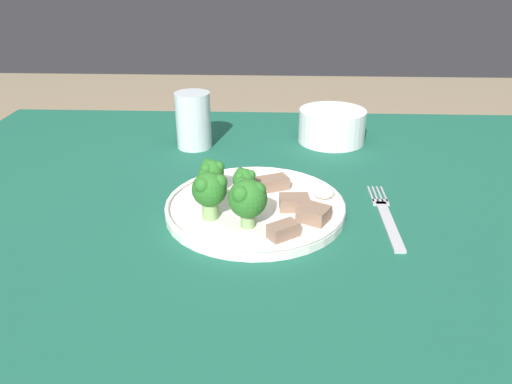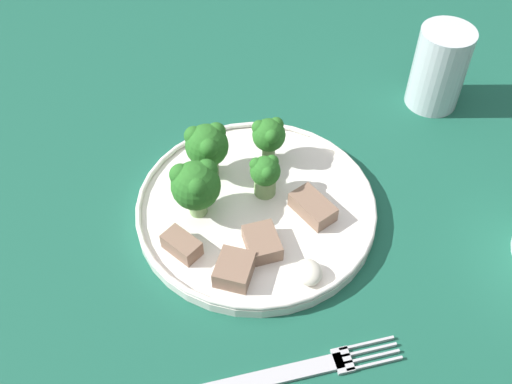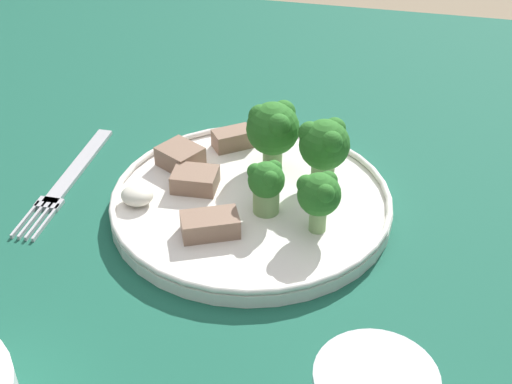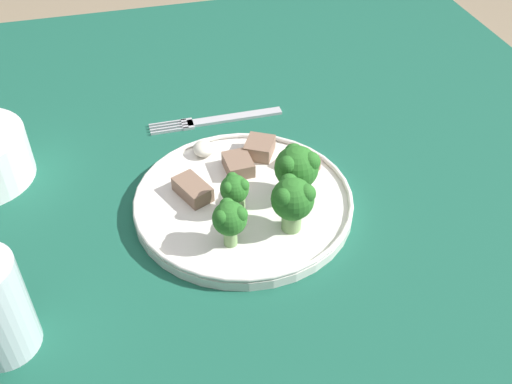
# 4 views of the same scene
# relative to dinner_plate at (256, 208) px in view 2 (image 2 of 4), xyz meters

# --- Properties ---
(table) EXTENTS (1.18, 1.03, 0.71)m
(table) POSITION_rel_dinner_plate_xyz_m (0.01, -0.02, -0.10)
(table) COLOR #195642
(table) RESTS_ON ground_plane
(dinner_plate) EXTENTS (0.26, 0.26, 0.02)m
(dinner_plate) POSITION_rel_dinner_plate_xyz_m (0.00, 0.00, 0.00)
(dinner_plate) COLOR white
(dinner_plate) RESTS_ON table
(fork) EXTENTS (0.02, 0.19, 0.00)m
(fork) POSITION_rel_dinner_plate_xyz_m (0.18, -0.01, -0.01)
(fork) COLOR #B2B2B7
(fork) RESTS_ON table
(drinking_glass) EXTENTS (0.07, 0.07, 0.11)m
(drinking_glass) POSITION_rel_dinner_plate_xyz_m (-0.13, 0.26, 0.04)
(drinking_glass) COLOR silver
(drinking_glass) RESTS_ON table
(broccoli_floret_near_rim_left) EXTENTS (0.03, 0.03, 0.05)m
(broccoli_floret_near_rim_left) POSITION_rel_dinner_plate_xyz_m (-0.02, 0.01, 0.03)
(broccoli_floret_near_rim_left) COLOR #7FA866
(broccoli_floret_near_rim_left) RESTS_ON dinner_plate
(broccoli_floret_center_left) EXTENTS (0.05, 0.05, 0.07)m
(broccoli_floret_center_left) POSITION_rel_dinner_plate_xyz_m (-0.01, -0.06, 0.05)
(broccoli_floret_center_left) COLOR #7FA866
(broccoli_floret_center_left) RESTS_ON dinner_plate
(broccoli_floret_back_left) EXTENTS (0.05, 0.05, 0.07)m
(broccoli_floret_back_left) POSITION_rel_dinner_plate_xyz_m (-0.06, -0.04, 0.05)
(broccoli_floret_back_left) COLOR #7FA866
(broccoli_floret_back_left) RESTS_ON dinner_plate
(broccoli_floret_front_left) EXTENTS (0.04, 0.04, 0.06)m
(broccoli_floret_front_left) POSITION_rel_dinner_plate_xyz_m (-0.07, 0.03, 0.04)
(broccoli_floret_front_left) COLOR #7FA866
(broccoli_floret_front_left) RESTS_ON dinner_plate
(meat_slice_front_slice) EXTENTS (0.04, 0.03, 0.02)m
(meat_slice_front_slice) POSITION_rel_dinner_plate_xyz_m (0.06, -0.01, 0.01)
(meat_slice_front_slice) COLOR #846651
(meat_slice_front_slice) RESTS_ON dinner_plate
(meat_slice_middle_slice) EXTENTS (0.06, 0.05, 0.02)m
(meat_slice_middle_slice) POSITION_rel_dinner_plate_xyz_m (0.02, 0.06, 0.01)
(meat_slice_middle_slice) COLOR #846651
(meat_slice_middle_slice) RESTS_ON dinner_plate
(meat_slice_rear_slice) EXTENTS (0.04, 0.04, 0.02)m
(meat_slice_rear_slice) POSITION_rel_dinner_plate_xyz_m (0.04, -0.09, 0.01)
(meat_slice_rear_slice) COLOR #846651
(meat_slice_rear_slice) RESTS_ON dinner_plate
(meat_slice_edge_slice) EXTENTS (0.05, 0.05, 0.02)m
(meat_slice_edge_slice) POSITION_rel_dinner_plate_xyz_m (0.08, -0.04, 0.01)
(meat_slice_edge_slice) COLOR #846651
(meat_slice_edge_slice) RESTS_ON dinner_plate
(sauce_dollop) EXTENTS (0.03, 0.03, 0.02)m
(sauce_dollop) POSITION_rel_dinner_plate_xyz_m (0.10, 0.03, 0.01)
(sauce_dollop) COLOR silver
(sauce_dollop) RESTS_ON dinner_plate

